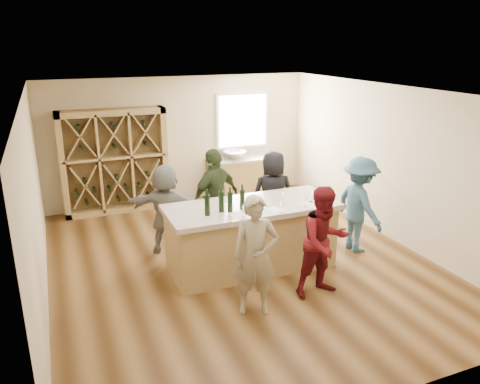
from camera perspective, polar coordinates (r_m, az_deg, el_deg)
name	(u,v)px	position (r m, az deg, el deg)	size (l,w,h in m)	color
floor	(239,264)	(7.98, -0.12, -8.73)	(6.00, 7.00, 0.10)	brown
ceiling	(239,89)	(7.15, -0.14, 12.49)	(6.00, 7.00, 0.10)	white
wall_back	(180,140)	(10.71, -7.36, 6.36)	(6.00, 0.10, 2.80)	beige
wall_front	(384,284)	(4.59, 17.16, -10.66)	(6.00, 0.10, 2.80)	beige
wall_left	(31,206)	(6.94, -24.14, -1.57)	(0.10, 7.00, 2.80)	beige
wall_right	(393,163)	(9.00, 18.19, 3.36)	(0.10, 7.00, 2.80)	beige
window_frame	(242,120)	(11.05, 0.28, 8.71)	(1.30, 0.06, 1.30)	white
window_pane	(243,121)	(11.01, 0.35, 8.68)	(1.18, 0.01, 1.18)	white
wine_rack	(115,161)	(10.23, -15.02, 3.61)	(2.20, 0.45, 2.20)	#A0824C
back_counter_base	(243,178)	(11.06, 0.33, 1.70)	(1.60, 0.58, 0.86)	#A0824C
back_counter_top	(243,159)	(10.94, 0.33, 4.02)	(1.70, 0.62, 0.06)	#AFA390
sink	(235,155)	(10.84, -0.64, 4.55)	(0.54, 0.54, 0.19)	silver
faucet	(232,151)	(10.99, -0.99, 5.04)	(0.02, 0.02, 0.30)	silver
tasting_counter_base	(251,239)	(7.56, 1.40, -5.70)	(2.60, 1.00, 1.00)	#A0824C
tasting_counter_top	(252,207)	(7.36, 1.43, -1.84)	(2.72, 1.12, 0.08)	#AFA390
wine_bottle_a	(207,205)	(6.87, -4.02, -1.58)	(0.08, 0.08, 0.32)	black
wine_bottle_c	(221,202)	(7.00, -2.29, -1.18)	(0.08, 0.08, 0.32)	black
wine_bottle_d	(230,202)	(6.98, -1.21, -1.24)	(0.08, 0.08, 0.31)	black
wine_bottle_e	(242,199)	(7.12, 0.27, -0.89)	(0.08, 0.08, 0.31)	black
wine_glass_a	(244,212)	(6.79, 0.45, -2.40)	(0.07, 0.07, 0.18)	white
wine_glass_b	(281,207)	(7.00, 4.98, -1.89)	(0.06, 0.06, 0.17)	white
wine_glass_c	(306,201)	(7.29, 8.01, -1.15)	(0.07, 0.07, 0.18)	white
wine_glass_d	(282,197)	(7.42, 5.18, -0.67)	(0.07, 0.07, 0.18)	white
wine_glass_e	(311,196)	(7.54, 8.69, -0.51)	(0.07, 0.07, 0.18)	white
tasting_menu_a	(238,215)	(6.91, -0.21, -2.84)	(0.22, 0.30, 0.00)	white
tasting_menu_b	(275,210)	(7.12, 4.33, -2.22)	(0.22, 0.30, 0.00)	white
tasting_menu_c	(308,205)	(7.41, 8.25, -1.56)	(0.21, 0.29, 0.00)	white
person_near_left	(255,256)	(6.23, 1.90, -7.79)	(0.60, 0.44, 1.66)	gray
person_near_right	(324,242)	(6.77, 10.24, -6.00)	(0.79, 0.44, 1.63)	#590F14
person_server	(359,205)	(8.31, 14.33, -1.52)	(1.09, 0.50, 1.68)	#335972
person_far_mid	(215,198)	(8.25, -3.02, -0.74)	(1.04, 0.53, 1.78)	#263319
person_far_right	(273,195)	(8.63, 4.02, -0.38)	(0.80, 0.52, 1.64)	black
person_far_left	(167,209)	(8.10, -8.93, -2.01)	(1.48, 0.53, 1.59)	slate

